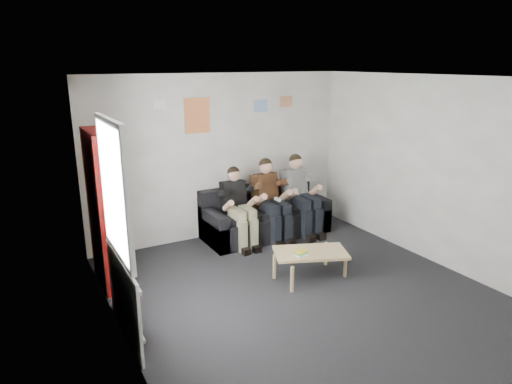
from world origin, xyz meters
TOP-DOWN VIEW (x-y plane):
  - room_shell at (0.00, 0.00)m, footprint 5.00×5.00m
  - sofa at (0.62, 2.10)m, footprint 2.13×0.87m
  - bookshelf at (-2.07, 1.58)m, footprint 0.31×0.93m
  - coffee_table at (0.33, 0.37)m, footprint 0.97×0.54m
  - game_cases at (0.15, 0.35)m, footprint 0.20×0.18m
  - person_left at (0.02, 1.90)m, footprint 0.38×0.81m
  - person_middle at (0.62, 1.90)m, footprint 0.42×0.89m
  - person_right at (1.21, 1.90)m, footprint 0.42×0.91m
  - radiator at (-2.15, 0.20)m, footprint 0.10×0.64m
  - window at (-2.22, 0.20)m, footprint 0.05×1.30m
  - poster_large at (-0.40, 2.49)m, footprint 0.42×0.01m
  - poster_blue at (0.75, 2.49)m, footprint 0.25×0.01m
  - poster_pink at (1.25, 2.49)m, footprint 0.22×0.01m
  - poster_sign at (-1.00, 2.49)m, footprint 0.20×0.01m

SIDE VIEW (x-z plane):
  - sofa at x=0.62m, z-range -0.12..0.71m
  - coffee_table at x=0.33m, z-range 0.15..0.54m
  - radiator at x=-2.15m, z-range 0.05..0.65m
  - game_cases at x=0.15m, z-range 0.39..0.43m
  - person_left at x=0.02m, z-range 0.00..1.27m
  - person_middle at x=0.62m, z-range -0.01..1.33m
  - person_right at x=1.21m, z-range -0.01..1.34m
  - bookshelf at x=-2.07m, z-range 0.00..2.06m
  - window at x=-2.22m, z-range -0.15..2.21m
  - room_shell at x=0.00m, z-range -1.15..3.85m
  - poster_large at x=-0.40m, z-range 1.77..2.32m
  - poster_blue at x=0.75m, z-range 2.05..2.25m
  - poster_pink at x=1.25m, z-range 2.11..2.29m
  - poster_sign at x=-1.00m, z-range 2.18..2.32m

